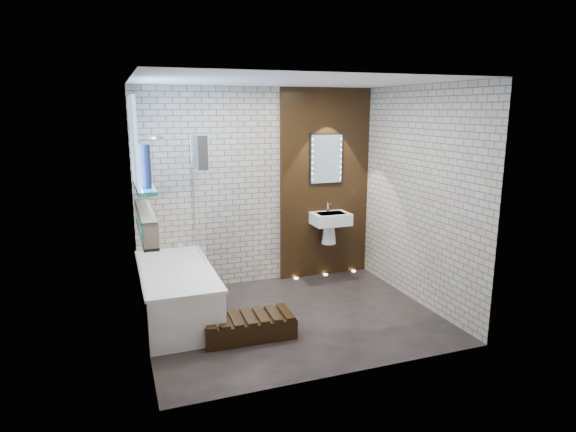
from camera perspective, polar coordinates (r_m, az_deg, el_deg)
name	(u,v)px	position (r m, az deg, el deg)	size (l,w,h in m)	color
ground	(292,317)	(5.68, 0.53, -11.71)	(3.20, 3.20, 0.00)	black
room_shell	(293,205)	(5.29, 0.55, 1.26)	(3.24, 3.20, 2.60)	#A29080
walnut_panel	(325,184)	(6.80, 4.33, 3.73)	(1.30, 0.06, 2.60)	black
clerestory_window	(136,151)	(5.23, -17.30, 7.24)	(0.18, 1.00, 0.94)	#7FADE0
display_niche	(146,222)	(5.14, -16.25, -0.71)	(0.14, 1.30, 0.26)	teal
bathtub	(177,293)	(5.72, -12.83, -8.73)	(0.79, 1.74, 0.70)	white
bath_screen	(198,198)	(5.92, -10.42, 2.06)	(0.01, 0.78, 1.40)	white
towel	(201,152)	(5.56, -10.15, 7.35)	(0.11, 0.29, 0.38)	#2A2522
shower_head	(157,138)	(5.84, -15.01, 8.83)	(0.18, 0.18, 0.02)	silver
washbasin	(330,223)	(6.72, 4.94, -0.82)	(0.50, 0.36, 0.58)	white
led_mirror	(326,159)	(6.72, 4.51, 6.64)	(0.50, 0.02, 0.70)	black
walnut_step	(248,327)	(5.21, -4.64, -12.81)	(0.94, 0.42, 0.21)	black
niche_bottles	(147,228)	(5.07, -16.16, -1.35)	(0.05, 0.87, 0.13)	maroon
sill_vases	(146,167)	(5.02, -16.27, 5.55)	(0.10, 0.10, 0.43)	#131B36
floor_uplights	(325,274)	(7.05, 4.39, -6.81)	(0.96, 0.06, 0.01)	#FFD899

